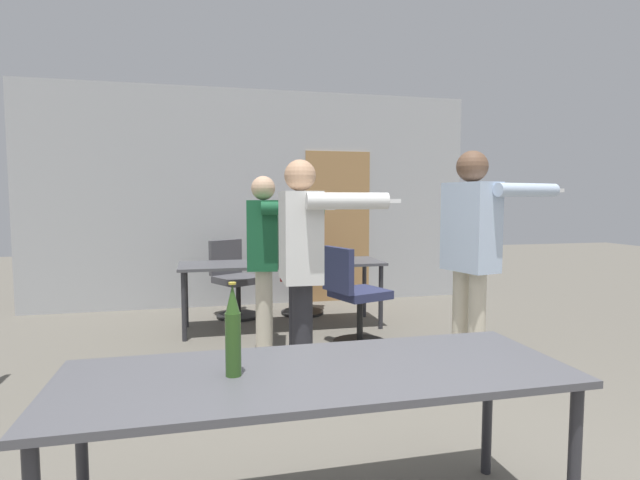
% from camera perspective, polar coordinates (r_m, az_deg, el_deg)
% --- Properties ---
extents(back_wall, '(5.86, 0.12, 2.83)m').
position_cam_1_polar(back_wall, '(6.69, -6.98, 4.67)').
color(back_wall, '#B2B5B7').
rests_on(back_wall, ground_plane).
extents(conference_table_near, '(2.03, 0.73, 0.72)m').
position_cam_1_polar(conference_table_near, '(2.08, -0.15, -16.29)').
color(conference_table_near, '#4C4C51').
rests_on(conference_table_near, ground_plane).
extents(conference_table_far, '(2.18, 0.68, 0.72)m').
position_cam_1_polar(conference_table_far, '(5.42, -4.31, -3.21)').
color(conference_table_far, '#4C4C51').
rests_on(conference_table_far, ground_plane).
extents(person_far_watching, '(0.73, 0.78, 1.61)m').
position_cam_1_polar(person_far_watching, '(4.53, -6.27, -0.98)').
color(person_far_watching, beige).
rests_on(person_far_watching, ground_plane).
extents(person_left_plaid, '(0.78, 0.72, 1.69)m').
position_cam_1_polar(person_left_plaid, '(3.60, -2.04, -1.65)').
color(person_left_plaid, '#28282D').
rests_on(person_left_plaid, ground_plane).
extents(person_center_tall, '(0.88, 0.61, 1.77)m').
position_cam_1_polar(person_center_tall, '(3.98, 16.97, -0.25)').
color(person_center_tall, beige).
rests_on(person_center_tall, ground_plane).
extents(office_chair_mid_tucked, '(0.65, 0.68, 0.91)m').
position_cam_1_polar(office_chair_mid_tucked, '(6.08, -9.74, -4.68)').
color(office_chair_mid_tucked, black).
rests_on(office_chair_mid_tucked, ground_plane).
extents(office_chair_far_left, '(0.60, 0.65, 0.93)m').
position_cam_1_polar(office_chair_far_left, '(6.19, -1.92, -4.32)').
color(office_chair_far_left, black).
rests_on(office_chair_far_left, ground_plane).
extents(office_chair_near_pushed, '(0.64, 0.59, 0.96)m').
position_cam_1_polar(office_chair_near_pushed, '(4.80, 3.86, -6.70)').
color(office_chair_near_pushed, black).
rests_on(office_chair_near_pushed, ground_plane).
extents(beer_bottle, '(0.06, 0.06, 0.37)m').
position_cam_1_polar(beer_bottle, '(1.98, -9.92, -10.32)').
color(beer_bottle, '#2D511E').
rests_on(beer_bottle, conference_table_near).
extents(drink_cup, '(0.07, 0.07, 0.09)m').
position_cam_1_polar(drink_cup, '(5.29, -4.98, -2.21)').
color(drink_cup, '#232328').
rests_on(drink_cup, conference_table_far).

